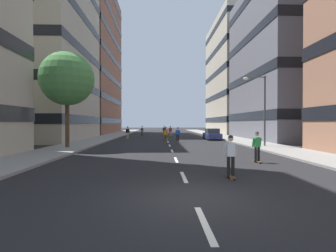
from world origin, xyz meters
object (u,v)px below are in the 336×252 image
(parked_car_near, at_px, (212,135))
(skater_0, at_px, (170,131))
(skater_2, at_px, (164,130))
(skater_7, at_px, (166,133))
(skater_1, at_px, (128,132))
(street_tree_near, at_px, (67,79))
(skater_3, at_px, (257,145))
(streetlamp_right, at_px, (261,103))
(skater_6, at_px, (178,134))
(skater_4, at_px, (165,134))
(skater_8, at_px, (142,130))
(skater_5, at_px, (231,154))

(parked_car_near, relative_size, skater_0, 2.47)
(skater_2, height_order, skater_7, same)
(parked_car_near, distance_m, skater_1, 11.78)
(street_tree_near, bearing_deg, skater_3, -31.56)
(streetlamp_right, distance_m, skater_6, 10.50)
(skater_4, bearing_deg, parked_car_near, 41.09)
(streetlamp_right, xyz_separation_m, skater_8, (-12.39, 19.80, -3.12))
(skater_1, xyz_separation_m, skater_8, (1.57, 7.03, 0.03))
(skater_0, height_order, skater_6, same)
(skater_7, bearing_deg, street_tree_near, -132.97)
(skater_5, xyz_separation_m, skater_7, (-2.16, 22.09, 0.03))
(skater_1, height_order, skater_2, same)
(skater_1, distance_m, skater_8, 7.20)
(streetlamp_right, bearing_deg, skater_1, 137.54)
(skater_2, relative_size, skater_7, 1.00)
(street_tree_near, bearing_deg, parked_car_near, 37.07)
(streetlamp_right, relative_size, skater_2, 3.65)
(skater_7, bearing_deg, skater_4, -92.07)
(skater_3, xyz_separation_m, skater_6, (-3.42, 16.00, 0.00))
(skater_1, relative_size, skater_4, 1.00)
(streetlamp_right, distance_m, skater_8, 23.57)
(streetlamp_right, xyz_separation_m, skater_6, (-7.27, 6.88, -3.15))
(skater_5, xyz_separation_m, skater_6, (-0.76, 20.05, 0.00))
(skater_0, bearing_deg, skater_8, 160.15)
(skater_0, distance_m, skater_2, 4.62)
(skater_0, xyz_separation_m, skater_2, (-0.93, 4.52, 0.00))
(streetlamp_right, relative_size, skater_3, 3.65)
(street_tree_near, distance_m, streetlamp_right, 17.73)
(parked_car_near, bearing_deg, streetlamp_right, -77.85)
(streetlamp_right, bearing_deg, parked_car_near, 102.15)
(parked_car_near, height_order, skater_3, skater_3)
(skater_8, bearing_deg, skater_1, -102.57)
(street_tree_near, xyz_separation_m, skater_7, (8.93, 9.59, -5.14))
(skater_3, relative_size, skater_5, 1.00)
(skater_2, xyz_separation_m, skater_4, (-0.19, -17.40, 0.00))
(streetlamp_right, distance_m, skater_0, 19.92)
(skater_5, bearing_deg, skater_6, 92.17)
(skater_3, distance_m, skater_8, 30.15)
(skater_2, height_order, skater_3, same)
(skater_2, bearing_deg, parked_car_near, -61.90)
(skater_7, bearing_deg, skater_5, -84.42)
(streetlamp_right, xyz_separation_m, skater_0, (-7.69, 18.11, -3.15))
(skater_4, distance_m, skater_8, 15.01)
(skater_6, bearing_deg, skater_8, 111.61)
(skater_0, distance_m, skater_3, 27.49)
(parked_car_near, relative_size, skater_8, 2.47)
(skater_0, height_order, skater_3, same)
(parked_car_near, relative_size, skater_2, 2.47)
(skater_3, bearing_deg, skater_6, 102.07)
(skater_0, xyz_separation_m, skater_1, (-6.27, -5.33, 0.00))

